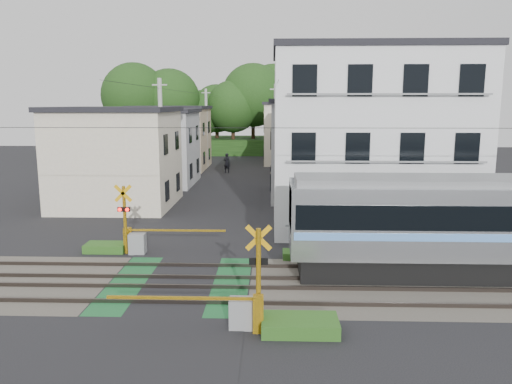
{
  "coord_description": "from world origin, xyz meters",
  "views": [
    {
      "loc": [
        3.38,
        -17.27,
        6.46
      ],
      "look_at": [
        2.65,
        5.0,
        2.53
      ],
      "focal_mm": 35.0,
      "sensor_mm": 36.0,
      "label": 1
    }
  ],
  "objects_px": {
    "crossing_signal_near": "(244,306)",
    "pedestrian": "(227,163)",
    "crossing_signal_far": "(136,238)",
    "apartment_block": "(369,139)"
  },
  "relations": [
    {
      "from": "pedestrian",
      "to": "crossing_signal_far",
      "type": "bearing_deg",
      "value": 101.87
    },
    {
      "from": "apartment_block",
      "to": "pedestrian",
      "type": "relative_size",
      "value": 5.45
    },
    {
      "from": "crossing_signal_near",
      "to": "apartment_block",
      "type": "relative_size",
      "value": 0.46
    },
    {
      "from": "pedestrian",
      "to": "apartment_block",
      "type": "bearing_deg",
      "value": 130.24
    },
    {
      "from": "crossing_signal_near",
      "to": "crossing_signal_far",
      "type": "distance_m",
      "value": 8.95
    },
    {
      "from": "crossing_signal_far",
      "to": "crossing_signal_near",
      "type": "bearing_deg",
      "value": -54.71
    },
    {
      "from": "crossing_signal_near",
      "to": "pedestrian",
      "type": "distance_m",
      "value": 33.78
    },
    {
      "from": "pedestrian",
      "to": "crossing_signal_near",
      "type": "bearing_deg",
      "value": 111.44
    },
    {
      "from": "crossing_signal_far",
      "to": "pedestrian",
      "type": "bearing_deg",
      "value": 86.45
    },
    {
      "from": "crossing_signal_far",
      "to": "pedestrian",
      "type": "height_order",
      "value": "crossing_signal_far"
    }
  ]
}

